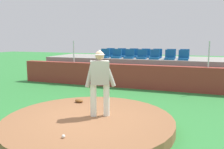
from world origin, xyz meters
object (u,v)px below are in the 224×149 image
object	(u,v)px
stadium_chair_9	(134,55)
pitcher	(100,78)
stadium_chair_10	(146,55)
stadium_chair_5	(170,57)
stadium_chair_2	(129,56)
stadium_chair_3	(142,56)
baseball	(63,136)
stadium_chair_1	(117,55)
stadium_chair_13	(185,56)
stadium_chair_6	(183,57)
stadium_chair_11	(157,55)
stadium_chair_4	(155,56)
fielding_glove	(79,101)
stadium_chair_8	(121,54)
stadium_chair_12	(171,55)
stadium_chair_0	(105,55)
stadium_chair_7	(110,54)

from	to	relation	value
stadium_chair_9	pitcher	bearing A→B (deg)	97.15
pitcher	stadium_chair_10	xyz separation A→B (m)	(-0.22, 7.27, 0.16)
stadium_chair_5	stadium_chair_10	distance (m)	1.67
stadium_chair_2	stadium_chair_3	xyz separation A→B (m)	(0.69, 0.00, 0.00)
baseball	stadium_chair_2	world-z (taller)	stadium_chair_2
stadium_chair_1	stadium_chair_13	bearing A→B (deg)	-165.66
stadium_chair_6	stadium_chair_10	world-z (taller)	same
stadium_chair_9	stadium_chair_11	bearing A→B (deg)	-178.43
baseball	stadium_chair_4	xyz separation A→B (m)	(0.62, 7.96, 1.17)
fielding_glove	stadium_chair_4	world-z (taller)	stadium_chair_4
stadium_chair_6	stadium_chair_11	distance (m)	1.71
stadium_chair_9	stadium_chair_13	distance (m)	2.79
stadium_chair_8	stadium_chair_4	bearing A→B (deg)	156.99
stadium_chair_12	stadium_chair_0	bearing A→B (deg)	13.84
pitcher	stadium_chair_11	world-z (taller)	pitcher
stadium_chair_1	stadium_chair_5	size ratio (longest dim) A/B	1.00
stadium_chair_4	stadium_chair_8	size ratio (longest dim) A/B	1.00
stadium_chair_7	stadium_chair_12	size ratio (longest dim) A/B	1.00
fielding_glove	stadium_chair_9	world-z (taller)	stadium_chair_9
pitcher	stadium_chair_1	xyz separation A→B (m)	(-1.64, 6.38, 0.16)
baseball	stadium_chair_1	xyz separation A→B (m)	(-1.46, 7.99, 1.17)
stadium_chair_3	stadium_chair_12	xyz separation A→B (m)	(1.42, 0.86, 0.00)
stadium_chair_9	stadium_chair_7	bearing A→B (deg)	-0.95
stadium_chair_1	stadium_chair_8	world-z (taller)	same
stadium_chair_13	pitcher	bearing A→B (deg)	75.54
stadium_chair_2	stadium_chair_6	size ratio (longest dim) A/B	1.00
stadium_chair_1	stadium_chair_2	distance (m)	0.72
stadium_chair_4	stadium_chair_5	xyz separation A→B (m)	(0.76, 0.01, 0.00)
pitcher	stadium_chair_8	bearing A→B (deg)	77.82
baseball	stadium_chair_12	world-z (taller)	stadium_chair_12
stadium_chair_4	stadium_chair_10	xyz separation A→B (m)	(-0.66, 0.92, 0.00)
pitcher	stadium_chair_9	world-z (taller)	pitcher
fielding_glove	stadium_chair_0	size ratio (longest dim) A/B	0.60
stadium_chair_1	stadium_chair_4	size ratio (longest dim) A/B	1.00
stadium_chair_8	stadium_chair_9	distance (m)	0.72
stadium_chair_3	stadium_chair_11	world-z (taller)	same
stadium_chair_12	stadium_chair_9	bearing A→B (deg)	-0.44
baseball	stadium_chair_1	size ratio (longest dim) A/B	0.15
stadium_chair_4	stadium_chair_7	bearing A→B (deg)	-18.24
stadium_chair_2	stadium_chair_5	world-z (taller)	same
stadium_chair_13	fielding_glove	bearing A→B (deg)	63.96
baseball	stadium_chair_7	bearing A→B (deg)	103.61
stadium_chair_8	stadium_chair_9	world-z (taller)	same
fielding_glove	stadium_chair_0	bearing A→B (deg)	112.67
pitcher	stadium_chair_0	world-z (taller)	pitcher
baseball	stadium_chair_6	distance (m)	8.28
stadium_chair_0	stadium_chair_6	bearing A→B (deg)	179.49
stadium_chair_9	stadium_chair_10	world-z (taller)	same
stadium_chair_0	stadium_chair_12	bearing A→B (deg)	-166.16
stadium_chair_13	stadium_chair_7	bearing A→B (deg)	0.15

